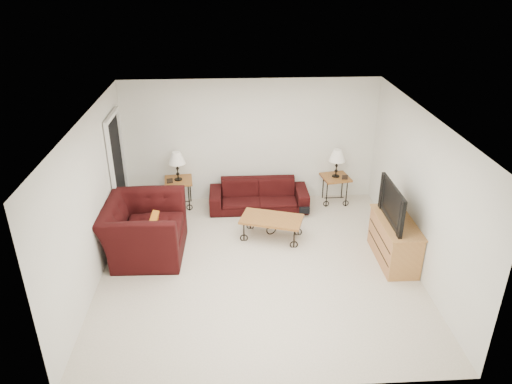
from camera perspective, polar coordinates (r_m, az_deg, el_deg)
ground at (r=7.97m, az=0.29°, el=-8.70°), size 5.00×5.00×0.00m
wall_back at (r=9.63m, az=-0.62°, el=6.02°), size 5.00×0.02×2.50m
wall_front at (r=5.22m, az=2.07°, el=-12.94°), size 5.00×0.02×2.50m
wall_left at (r=7.61m, az=-18.83°, el=-1.07°), size 0.02×5.00×2.50m
wall_right at (r=7.88m, az=18.78°, el=-0.13°), size 0.02×5.00×2.50m
ceiling at (r=6.86m, az=0.34°, el=8.75°), size 5.00×5.00×0.00m
doorway at (r=9.15m, az=-16.01°, el=2.32°), size 0.08×0.94×2.04m
sofa at (r=9.57m, az=0.32°, el=-0.40°), size 1.94×0.76×0.57m
side_table_left at (r=9.77m, az=-9.04°, el=-0.12°), size 0.58×0.58×0.58m
side_table_right at (r=9.94m, az=9.28°, el=0.31°), size 0.61×0.61×0.57m
lamp_left at (r=9.53m, az=-9.29°, el=3.04°), size 0.36×0.36×0.58m
lamp_right at (r=9.71m, az=9.52°, el=3.36°), size 0.37×0.37×0.57m
photo_frame_left at (r=9.51m, az=-10.16°, el=1.31°), size 0.12×0.05×0.10m
photo_frame_right at (r=9.71m, az=10.46°, el=1.73°), size 0.12×0.02×0.10m
coffee_table at (r=8.61m, az=1.84°, el=-4.27°), size 1.19×0.88×0.40m
armchair at (r=8.26m, az=-13.06°, el=-4.26°), size 1.29×1.47×0.93m
throw_pillow at (r=8.16m, az=-12.11°, el=-4.11°), size 0.12×0.43×0.42m
tv_stand at (r=8.24m, az=16.03°, el=-5.55°), size 0.51×1.22×0.73m
television at (r=7.91m, az=16.48°, el=-1.35°), size 0.14×1.09×0.63m
backpack at (r=9.39m, az=5.67°, el=-1.66°), size 0.37×0.33×0.40m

